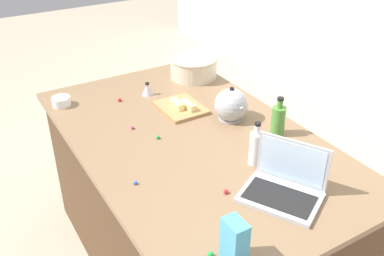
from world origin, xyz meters
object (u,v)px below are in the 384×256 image
Objects in this scene: laptop at (284,185)px; bottle_vinegar at (256,147)px; cutting_board at (181,108)px; ramekin_small at (61,101)px; ramekin_medium at (270,145)px; mixing_bowl_large at (194,66)px; butter_stick_left at (177,104)px; candy_bag at (234,242)px; kettle at (231,105)px; kitchen_timer at (147,89)px; butter_stick_right at (188,105)px; bottle_olive at (278,120)px.

laptop is 1.80× the size of bottle_vinegar.
ramekin_small reaches higher than cutting_board.
cutting_board is 3.84× the size of ramekin_medium.
mixing_bowl_large reaches higher than ramekin_medium.
bottle_vinegar is at bearing 4.57° from butter_stick_left.
candy_bag reaches higher than ramekin_medium.
kettle reaches higher than ramekin_small.
mixing_bowl_large is at bearing 153.91° from candy_bag.
mixing_bowl_large is at bearing 172.22° from ramekin_medium.
kettle is 1.00m from candy_bag.
ramekin_small is at bearing -149.96° from bottle_vinegar.
kitchen_timer is (-0.26, -0.06, -0.00)m from butter_stick_left.
laptop is at bearing 23.61° from ramekin_small.
cutting_board is 2.51× the size of butter_stick_right.
bottle_olive is 1.98× the size of ramekin_small.
bottle_vinegar is (-0.24, 0.04, 0.04)m from laptop.
ramekin_medium is (0.53, 0.14, -0.02)m from butter_stick_right.
butter_stick_right is 0.55m from ramekin_medium.
laptop reaches higher than ramekin_medium.
kettle reaches higher than butter_stick_left.
butter_stick_right is (-0.44, -0.26, -0.05)m from bottle_olive.
bottle_vinegar reaches higher than ramekin_small.
bottle_vinegar is at bearing 6.78° from kitchen_timer.
butter_stick_right is (0.04, 0.04, 0.00)m from butter_stick_left.
bottle_olive is 1.20× the size of candy_bag.
kettle is (-0.64, 0.19, 0.03)m from laptop.
bottle_olive is at bearing 22.93° from kettle.
mixing_bowl_large is at bearing 164.84° from bottle_vinegar.
bottle_olive is (0.83, -0.01, 0.01)m from mixing_bowl_large.
butter_stick_left and butter_stick_right have the same top height.
ramekin_small is (-0.62, -0.73, -0.05)m from kettle.
butter_stick_left is 1.00× the size of butter_stick_right.
kitchen_timer is (-0.26, -0.08, 0.03)m from cutting_board.
cutting_board is at bearing -151.66° from butter_stick_right.
mixing_bowl_large is 2.98× the size of ramekin_small.
butter_stick_right is at bearing 18.36° from kitchen_timer.
cutting_board is (-0.23, -0.17, -0.07)m from kettle.
ramekin_medium is (0.57, 0.19, -0.02)m from butter_stick_left.
laptop is 5.27× the size of ramekin_medium.
kitchen_timer is at bearing -152.83° from kettle.
kettle is at bearing 40.16° from butter_stick_left.
ramekin_small is 1.35× the size of kitchen_timer.
ramekin_medium is at bearing 37.26° from ramekin_small.
bottle_olive is 0.83m from kitchen_timer.
butter_stick_right reaches higher than ramekin_medium.
butter_stick_right is (-0.59, -0.01, -0.05)m from bottle_vinegar.
mixing_bowl_large reaches higher than butter_stick_right.
candy_bag is (1.31, -0.31, 0.05)m from kitchen_timer.
bottle_olive is at bearing 30.35° from butter_stick_right.
bottle_vinegar is 1.24× the size of candy_bag.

